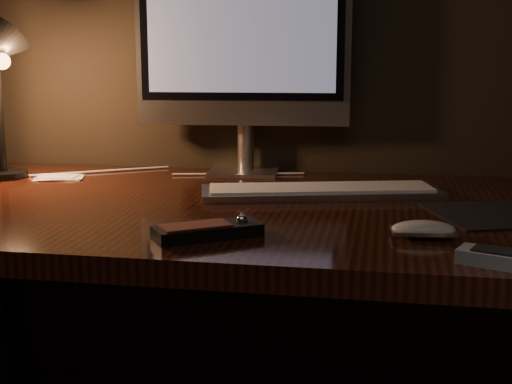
% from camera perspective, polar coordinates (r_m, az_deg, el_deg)
% --- Properties ---
extents(desk, '(1.60, 0.75, 0.75)m').
position_cam_1_polar(desk, '(1.42, 1.08, -5.48)').
color(desk, '#34140B').
rests_on(desk, ground).
extents(monitor, '(0.48, 0.15, 0.51)m').
position_cam_1_polar(monitor, '(1.63, -1.07, 11.98)').
color(monitor, silver).
rests_on(monitor, desk).
extents(keyboard, '(0.48, 0.24, 0.02)m').
position_cam_1_polar(keyboard, '(1.41, 5.19, 0.10)').
color(keyboard, silver).
rests_on(keyboard, desk).
extents(mousepad, '(0.30, 0.27, 0.00)m').
position_cam_1_polar(mousepad, '(1.31, 19.53, -1.68)').
color(mousepad, black).
rests_on(mousepad, desk).
extents(mouse, '(0.10, 0.06, 0.02)m').
position_cam_1_polar(mouse, '(1.11, 13.24, -3.11)').
color(mouse, white).
rests_on(mouse, desk).
extents(media_remote, '(0.17, 0.14, 0.03)m').
position_cam_1_polar(media_remote, '(1.09, -3.90, -3.09)').
color(media_remote, black).
rests_on(media_remote, desk).
extents(papers, '(0.12, 0.09, 0.01)m').
position_cam_1_polar(papers, '(1.64, -15.49, 1.14)').
color(papers, white).
rests_on(papers, desk).
extents(cable, '(0.59, 0.23, 0.01)m').
position_cam_1_polar(cable, '(1.64, -7.09, 1.48)').
color(cable, white).
rests_on(cable, desk).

